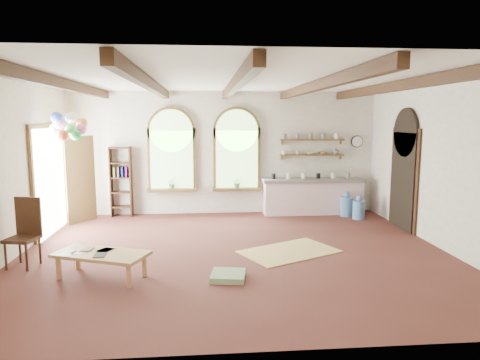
{
  "coord_description": "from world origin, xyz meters",
  "views": [
    {
      "loc": [
        -0.57,
        -7.78,
        2.5
      ],
      "look_at": [
        0.14,
        0.6,
        1.3
      ],
      "focal_mm": 32.0,
      "sensor_mm": 36.0,
      "label": 1
    }
  ],
  "objects": [
    {
      "name": "floor",
      "position": [
        0.0,
        0.0,
        0.0
      ],
      "size": [
        8.0,
        8.0,
        0.0
      ],
      "primitive_type": "plane",
      "color": "#542822",
      "rests_on": "ground"
    },
    {
      "name": "ceiling_beams",
      "position": [
        0.0,
        0.0,
        3.1
      ],
      "size": [
        6.2,
        6.8,
        0.18
      ],
      "primitive_type": null,
      "color": "#3C1F13",
      "rests_on": "ceiling"
    },
    {
      "name": "window_left",
      "position": [
        -1.4,
        3.43,
        1.63
      ],
      "size": [
        1.3,
        0.28,
        2.2
      ],
      "color": "brown",
      "rests_on": "floor"
    },
    {
      "name": "window_right",
      "position": [
        0.3,
        3.43,
        1.63
      ],
      "size": [
        1.3,
        0.28,
        2.2
      ],
      "color": "brown",
      "rests_on": "floor"
    },
    {
      "name": "left_doorway",
      "position": [
        -3.95,
        1.8,
        1.15
      ],
      "size": [
        0.1,
        1.9,
        2.5
      ],
      "primitive_type": "cube",
      "color": "brown",
      "rests_on": "floor"
    },
    {
      "name": "right_doorway",
      "position": [
        3.95,
        1.5,
        1.1
      ],
      "size": [
        0.1,
        1.3,
        2.4
      ],
      "primitive_type": "cube",
      "color": "black",
      "rests_on": "floor"
    },
    {
      "name": "kitchen_counter",
      "position": [
        2.3,
        3.2,
        0.48
      ],
      "size": [
        2.68,
        0.62,
        0.94
      ],
      "color": "beige",
      "rests_on": "floor"
    },
    {
      "name": "wall_shelf_lower",
      "position": [
        2.3,
        3.38,
        1.55
      ],
      "size": [
        1.7,
        0.24,
        0.04
      ],
      "primitive_type": "cube",
      "color": "brown",
      "rests_on": "wall_back"
    },
    {
      "name": "wall_shelf_upper",
      "position": [
        2.3,
        3.38,
        1.95
      ],
      "size": [
        1.7,
        0.24,
        0.04
      ],
      "primitive_type": "cube",
      "color": "brown",
      "rests_on": "wall_back"
    },
    {
      "name": "wall_clock",
      "position": [
        3.55,
        3.45,
        1.9
      ],
      "size": [
        0.32,
        0.04,
        0.32
      ],
      "primitive_type": "cylinder",
      "rotation": [
        1.57,
        0.0,
        0.0
      ],
      "color": "black",
      "rests_on": "wall_back"
    },
    {
      "name": "bookshelf",
      "position": [
        -2.7,
        3.32,
        0.9
      ],
      "size": [
        0.53,
        0.32,
        1.8
      ],
      "color": "#3C1F13",
      "rests_on": "floor"
    },
    {
      "name": "coffee_table",
      "position": [
        -2.2,
        -1.12,
        0.37
      ],
      "size": [
        1.59,
        1.15,
        0.41
      ],
      "color": "tan",
      "rests_on": "floor"
    },
    {
      "name": "side_chair",
      "position": [
        -3.64,
        -0.46,
        0.34
      ],
      "size": [
        0.55,
        0.55,
        1.17
      ],
      "color": "#3C1F13",
      "rests_on": "floor"
    },
    {
      "name": "floor_mat",
      "position": [
        1.03,
        -0.05,
        0.01
      ],
      "size": [
        2.06,
        1.76,
        0.02
      ],
      "primitive_type": "cube",
      "rotation": [
        0.0,
        0.0,
        0.47
      ],
      "color": "tan",
      "rests_on": "floor"
    },
    {
      "name": "floor_cushion",
      "position": [
        -0.21,
        -1.32,
        0.05
      ],
      "size": [
        0.61,
        0.61,
        0.09
      ],
      "primitive_type": "cube",
      "rotation": [
        0.0,
        0.0,
        -0.16
      ],
      "color": "gray",
      "rests_on": "floor"
    },
    {
      "name": "water_jug_a",
      "position": [
        3.1,
        2.82,
        0.28
      ],
      "size": [
        0.33,
        0.33,
        0.65
      ],
      "color": "#527CAF",
      "rests_on": "floor"
    },
    {
      "name": "water_jug_b",
      "position": [
        3.3,
        2.46,
        0.26
      ],
      "size": [
        0.31,
        0.31,
        0.6
      ],
      "color": "#527CAF",
      "rests_on": "floor"
    },
    {
      "name": "balloon_cluster",
      "position": [
        -3.41,
        1.53,
        2.33
      ],
      "size": [
        0.79,
        0.82,
        1.15
      ],
      "color": "silver",
      "rests_on": "floor"
    },
    {
      "name": "table_book",
      "position": [
        -2.53,
        -0.94,
        0.42
      ],
      "size": [
        0.2,
        0.26,
        0.02
      ],
      "primitive_type": "imported",
      "rotation": [
        0.0,
        0.0,
        -0.22
      ],
      "color": "olive",
      "rests_on": "coffee_table"
    },
    {
      "name": "tablet",
      "position": [
        -2.18,
        -1.26,
        0.42
      ],
      "size": [
        0.18,
        0.25,
        0.01
      ],
      "primitive_type": "cube",
      "rotation": [
        0.0,
        0.0,
        0.02
      ],
      "color": "black",
      "rests_on": "coffee_table"
    },
    {
      "name": "potted_plant_left",
      "position": [
        -1.4,
        3.32,
        0.85
      ],
      "size": [
        0.27,
        0.23,
        0.3
      ],
      "primitive_type": "imported",
      "color": "#598C4C",
      "rests_on": "window_left"
    },
    {
      "name": "potted_plant_right",
      "position": [
        0.3,
        3.32,
        0.85
      ],
      "size": [
        0.27,
        0.23,
        0.3
      ],
      "primitive_type": "imported",
      "color": "#598C4C",
      "rests_on": "window_right"
    },
    {
      "name": "shelf_cup_a",
      "position": [
        1.55,
        3.38,
        1.62
      ],
      "size": [
        0.12,
        0.1,
        0.1
      ],
      "primitive_type": "imported",
      "color": "white",
      "rests_on": "wall_shelf_lower"
    },
    {
      "name": "shelf_cup_b",
      "position": [
        1.9,
        3.38,
        1.62
      ],
      "size": [
        0.1,
        0.1,
        0.09
      ],
      "primitive_type": "imported",
      "color": "beige",
      "rests_on": "wall_shelf_lower"
    },
    {
      "name": "shelf_bowl_a",
      "position": [
        2.25,
        3.38,
        1.6
      ],
      "size": [
        0.22,
        0.22,
        0.05
      ],
      "primitive_type": "imported",
      "color": "beige",
      "rests_on": "wall_shelf_lower"
    },
    {
      "name": "shelf_bowl_b",
      "position": [
        2.6,
        3.38,
        1.6
      ],
      "size": [
        0.2,
        0.2,
        0.06
      ],
      "primitive_type": "imported",
      "color": "#8C664C",
      "rests_on": "wall_shelf_lower"
    },
    {
      "name": "shelf_vase",
      "position": [
        2.95,
        3.38,
        1.67
      ],
      "size": [
        0.18,
        0.18,
        0.19
      ],
      "primitive_type": "imported",
      "color": "slate",
      "rests_on": "wall_shelf_lower"
    }
  ]
}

